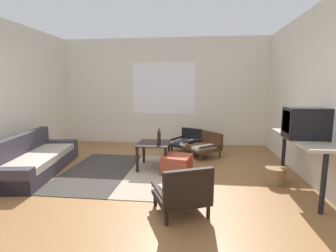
{
  "coord_description": "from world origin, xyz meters",
  "views": [
    {
      "loc": [
        0.86,
        -3.48,
        1.49
      ],
      "look_at": [
        0.36,
        0.91,
        0.8
      ],
      "focal_mm": 26.94,
      "sensor_mm": 36.0,
      "label": 1
    }
  ],
  "objects": [
    {
      "name": "couch",
      "position": [
        -1.95,
        0.48,
        0.21
      ],
      "size": [
        1.04,
        2.12,
        0.65
      ],
      "color": "#38333D",
      "rests_on": "ground"
    },
    {
      "name": "side_wall_right",
      "position": [
        2.66,
        0.3,
        1.35
      ],
      "size": [
        0.12,
        6.6,
        2.7
      ],
      "primitive_type": "cube",
      "color": "silver",
      "rests_on": "ground"
    },
    {
      "name": "armchair_striped_foreground",
      "position": [
        0.72,
        -0.72,
        0.28
      ],
      "size": [
        0.76,
        0.75,
        0.61
      ],
      "color": "black",
      "rests_on": "ground"
    },
    {
      "name": "console_shelf",
      "position": [
        2.34,
        0.19,
        0.69
      ],
      "size": [
        0.41,
        1.5,
        0.78
      ],
      "color": "#B2AD9E",
      "rests_on": "ground"
    },
    {
      "name": "clay_vase",
      "position": [
        2.34,
        0.62,
        0.9
      ],
      "size": [
        0.2,
        0.2,
        0.35
      ],
      "color": "brown",
      "rests_on": "console_shelf"
    },
    {
      "name": "wicker_basket",
      "position": [
        2.09,
        0.42,
        0.13
      ],
      "size": [
        0.31,
        0.31,
        0.25
      ],
      "primitive_type": "cylinder",
      "color": "olive",
      "rests_on": "ground"
    },
    {
      "name": "ottoman_orange",
      "position": [
        0.53,
        0.68,
        0.16
      ],
      "size": [
        0.56,
        0.56,
        0.32
      ],
      "primitive_type": "cube",
      "rotation": [
        0.0,
        0.0,
        -0.23
      ],
      "color": "#993D28",
      "rests_on": "ground"
    },
    {
      "name": "ground_plane",
      "position": [
        0.0,
        0.0,
        0.0
      ],
      "size": [
        7.8,
        7.8,
        0.0
      ],
      "primitive_type": "plane",
      "color": "olive"
    },
    {
      "name": "armchair_corner",
      "position": [
        1.04,
        1.84,
        0.25
      ],
      "size": [
        0.86,
        0.86,
        0.51
      ],
      "color": "#472D19",
      "rests_on": "ground"
    },
    {
      "name": "far_wall_with_window",
      "position": [
        0.0,
        3.06,
        1.35
      ],
      "size": [
        5.6,
        0.13,
        2.7
      ],
      "color": "silver",
      "rests_on": "ground"
    },
    {
      "name": "crt_television",
      "position": [
        2.34,
        0.11,
        1.0
      ],
      "size": [
        0.52,
        0.37,
        0.42
      ],
      "color": "black",
      "rests_on": "console_shelf"
    },
    {
      "name": "armchair_by_window",
      "position": [
        0.66,
        2.23,
        0.24
      ],
      "size": [
        0.75,
        0.78,
        0.51
      ],
      "color": "black",
      "rests_on": "ground"
    },
    {
      "name": "glass_bottle",
      "position": [
        0.21,
        0.8,
        0.6
      ],
      "size": [
        0.06,
        0.06,
        0.29
      ],
      "color": "black",
      "rests_on": "coffee_table"
    },
    {
      "name": "area_rug",
      "position": [
        -0.3,
        0.64,
        0.01
      ],
      "size": [
        2.25,
        2.16,
        0.01
      ],
      "color": "#38332D",
      "rests_on": "ground"
    },
    {
      "name": "coffee_table",
      "position": [
        0.09,
        0.94,
        0.38
      ],
      "size": [
        0.58,
        0.63,
        0.48
      ],
      "color": "black",
      "rests_on": "ground"
    }
  ]
}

